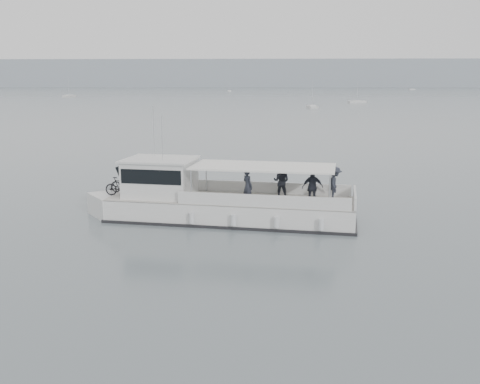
{
  "coord_description": "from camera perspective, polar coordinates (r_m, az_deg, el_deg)",
  "views": [
    {
      "loc": [
        7.46,
        -30.78,
        7.56
      ],
      "look_at": [
        6.3,
        -2.46,
        1.6
      ],
      "focal_mm": 40.0,
      "sensor_mm": 36.0,
      "label": 1
    }
  ],
  "objects": [
    {
      "name": "ground",
      "position": [
        32.56,
        -10.98,
        -1.77
      ],
      "size": [
        1400.0,
        1400.0,
        0.0
      ],
      "primitive_type": "plane",
      "color": "#515B60",
      "rests_on": "ground"
    },
    {
      "name": "moored_fleet",
      "position": [
        229.37,
        -4.31,
        10.05
      ],
      "size": [
        460.85,
        371.09,
        10.06
      ],
      "color": "silver",
      "rests_on": "ground"
    },
    {
      "name": "tour_boat",
      "position": [
        29.41,
        -3.51,
        -0.95
      ],
      "size": [
        15.32,
        5.68,
        6.37
      ],
      "rotation": [
        0.0,
        0.0,
        -0.15
      ],
      "color": "silver",
      "rests_on": "ground"
    },
    {
      "name": "headland",
      "position": [
        590.86,
        1.65,
        12.5
      ],
      "size": [
        1400.0,
        90.0,
        28.0
      ],
      "primitive_type": "cube",
      "color": "#939EA8",
      "rests_on": "ground"
    }
  ]
}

